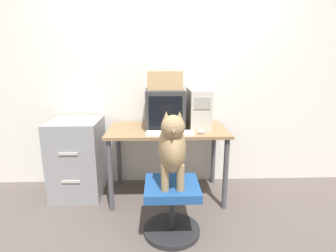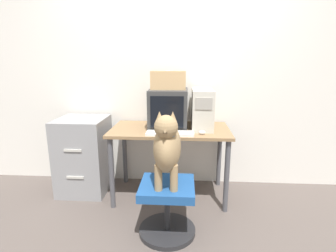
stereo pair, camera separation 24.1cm
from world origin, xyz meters
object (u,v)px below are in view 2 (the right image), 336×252
cardboard_box (169,80)px  office_chair (167,206)px  crt_monitor (168,108)px  filing_cabinet (84,155)px  pc_tower (202,109)px  keyboard (170,133)px  dog (167,145)px

cardboard_box → office_chair: bearing=-87.1°
crt_monitor → filing_cabinet: crt_monitor is taller
office_chair → filing_cabinet: size_ratio=0.58×
pc_tower → filing_cabinet: pc_tower is taller
crt_monitor → keyboard: crt_monitor is taller
crt_monitor → cardboard_box: (0.00, 0.00, 0.29)m
pc_tower → keyboard: pc_tower is taller
dog → cardboard_box: size_ratio=1.77×
keyboard → filing_cabinet: 1.08m
crt_monitor → keyboard: (0.04, -0.31, -0.18)m
office_chair → filing_cabinet: 1.23m
crt_monitor → cardboard_box: size_ratio=1.31×
crt_monitor → pc_tower: bearing=-1.3°
pc_tower → office_chair: (-0.31, -0.72, -0.70)m
keyboard → office_chair: 0.66m
filing_cabinet → dog: bearing=-36.5°
pc_tower → filing_cabinet: bearing=-180.0°
crt_monitor → office_chair: crt_monitor is taller
filing_cabinet → cardboard_box: (0.94, 0.01, 0.83)m
crt_monitor → filing_cabinet: bearing=-179.5°
dog → crt_monitor: bearing=92.9°
keyboard → crt_monitor: bearing=96.5°
pc_tower → cardboard_box: size_ratio=1.42×
office_chair → keyboard: bearing=90.2°
filing_cabinet → office_chair: bearing=-36.3°
keyboard → pc_tower: bearing=44.5°
dog → filing_cabinet: (-0.98, 0.72, -0.37)m
cardboard_box → filing_cabinet: bearing=-179.2°
pc_tower → cardboard_box: (-0.35, 0.01, 0.29)m
pc_tower → cardboard_box: cardboard_box is taller
filing_cabinet → cardboard_box: 1.26m
office_chair → cardboard_box: size_ratio=1.37×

